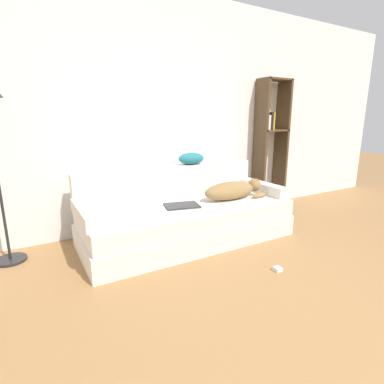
# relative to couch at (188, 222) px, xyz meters

# --- Properties ---
(wall_back) EXTENTS (7.76, 0.06, 2.70)m
(wall_back) POSITION_rel_couch_xyz_m (0.21, 0.68, 1.15)
(wall_back) COLOR white
(wall_back) RESTS_ON ground_plane
(couch) EXTENTS (2.23, 0.95, 0.41)m
(couch) POSITION_rel_couch_xyz_m (0.00, 0.00, 0.00)
(couch) COLOR silver
(couch) RESTS_ON ground_plane
(couch_backrest) EXTENTS (2.19, 0.15, 0.35)m
(couch_backrest) POSITION_rel_couch_xyz_m (-0.00, 0.40, 0.38)
(couch_backrest) COLOR silver
(couch_backrest) RESTS_ON couch
(couch_arm_left) EXTENTS (0.15, 0.76, 0.12)m
(couch_arm_left) POSITION_rel_couch_xyz_m (-1.04, -0.01, 0.27)
(couch_arm_left) COLOR silver
(couch_arm_left) RESTS_ON couch
(couch_arm_right) EXTENTS (0.15, 0.76, 0.12)m
(couch_arm_right) POSITION_rel_couch_xyz_m (1.04, -0.01, 0.27)
(couch_arm_right) COLOR silver
(couch_arm_right) RESTS_ON couch
(dog) EXTENTS (0.76, 0.27, 0.22)m
(dog) POSITION_rel_couch_xyz_m (0.54, -0.08, 0.31)
(dog) COLOR olive
(dog) RESTS_ON couch
(laptop) EXTENTS (0.39, 0.32, 0.02)m
(laptop) POSITION_rel_couch_xyz_m (-0.10, -0.06, 0.22)
(laptop) COLOR #2D2D30
(laptop) RESTS_ON couch
(throw_pillow) EXTENTS (0.32, 0.21, 0.14)m
(throw_pillow) POSITION_rel_couch_xyz_m (0.28, 0.42, 0.62)
(throw_pillow) COLOR teal
(throw_pillow) RESTS_ON couch_backrest
(bookshelf) EXTENTS (0.45, 0.26, 1.82)m
(bookshelf) POSITION_rel_couch_xyz_m (1.64, 0.50, 0.81)
(bookshelf) COLOR #4C3823
(bookshelf) RESTS_ON ground_plane
(power_adapter) EXTENTS (0.06, 0.06, 0.03)m
(power_adapter) POSITION_rel_couch_xyz_m (0.34, -1.00, -0.18)
(power_adapter) COLOR silver
(power_adapter) RESTS_ON ground_plane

